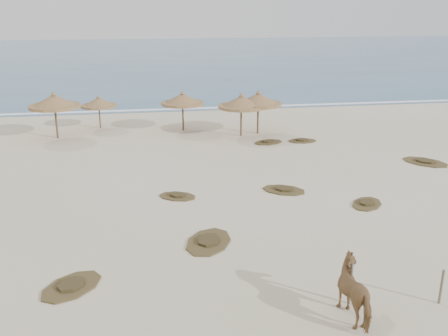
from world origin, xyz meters
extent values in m
plane|color=beige|center=(0.00, 0.00, 0.00)|extent=(160.00, 160.00, 0.00)
cube|color=#2B5781|center=(0.00, 75.00, 0.00)|extent=(200.00, 100.00, 0.01)
cube|color=white|center=(0.00, 26.00, 0.00)|extent=(70.00, 0.60, 0.01)
cylinder|color=brown|center=(-7.62, 17.41, 1.18)|extent=(0.14, 0.14, 2.37)
cylinder|color=olive|center=(-7.62, 17.41, 2.16)|extent=(3.98, 3.98, 0.20)
cone|color=olive|center=(-7.62, 17.41, 2.54)|extent=(3.85, 3.85, 0.85)
cone|color=olive|center=(-7.62, 17.41, 3.04)|extent=(0.41, 0.41, 0.25)
cylinder|color=brown|center=(-4.96, 19.87, 0.90)|extent=(0.10, 0.10, 1.81)
cylinder|color=olive|center=(-4.96, 19.87, 1.65)|extent=(2.80, 2.80, 0.15)
cone|color=olive|center=(-4.96, 19.87, 1.93)|extent=(2.70, 2.70, 0.64)
cone|color=olive|center=(-4.96, 19.87, 2.32)|extent=(0.31, 0.31, 0.19)
cylinder|color=brown|center=(0.96, 18.18, 1.07)|extent=(0.12, 0.12, 2.14)
cylinder|color=olive|center=(0.96, 18.18, 1.95)|extent=(3.33, 3.33, 0.18)
cone|color=olive|center=(0.96, 18.18, 2.29)|extent=(3.21, 3.21, 0.76)
cone|color=olive|center=(0.96, 18.18, 2.75)|extent=(0.37, 0.37, 0.22)
cylinder|color=brown|center=(4.75, 16.00, 1.11)|extent=(0.13, 0.13, 2.21)
cylinder|color=olive|center=(4.75, 16.00, 2.02)|extent=(3.72, 3.72, 0.19)
cone|color=olive|center=(4.75, 16.00, 2.37)|extent=(3.59, 3.59, 0.79)
cone|color=olive|center=(4.75, 16.00, 2.84)|extent=(0.38, 0.38, 0.23)
cylinder|color=brown|center=(6.03, 16.45, 1.14)|extent=(0.13, 0.13, 2.27)
cylinder|color=olive|center=(6.03, 16.45, 2.08)|extent=(4.10, 4.10, 0.19)
cone|color=olive|center=(6.03, 16.45, 2.43)|extent=(3.96, 3.96, 0.81)
cone|color=olive|center=(6.03, 16.45, 2.92)|extent=(0.39, 0.39, 0.24)
imported|color=olive|center=(3.89, -5.22, 0.83)|extent=(1.14, 2.07, 1.67)
cylinder|color=#6E6352|center=(3.97, -4.54, 0.67)|extent=(0.12, 0.12, 1.35)
cylinder|color=#6E6352|center=(6.65, -4.98, 0.56)|extent=(0.10, 0.10, 1.12)
camera|label=1|loc=(-1.85, -16.74, 8.50)|focal=40.00mm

